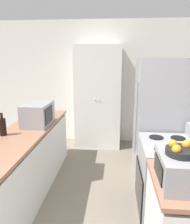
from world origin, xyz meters
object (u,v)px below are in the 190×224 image
wine_bottle (3,126)px  toaster_oven (180,170)px  stove (168,179)px  refrigerator (161,122)px  fruit_bowl (180,150)px  pantry_cabinet (98,97)px  microwave (38,114)px

wine_bottle → toaster_oven: size_ratio=0.68×
toaster_oven → wine_bottle: bearing=154.1°
stove → refrigerator: refrigerator is taller
toaster_oven → fruit_bowl: size_ratio=1.86×
wine_bottle → pantry_cabinet: bearing=62.6°
toaster_oven → fruit_bowl: (-0.01, 0.01, 0.15)m
pantry_cabinet → stove: (0.98, -2.07, -0.59)m
wine_bottle → toaster_oven: bearing=-25.9°
pantry_cabinet → wine_bottle: size_ratio=7.25×
fruit_bowl → stove: bearing=80.0°
refrigerator → toaster_oven: size_ratio=4.30×
microwave → wine_bottle: (-0.28, -0.48, -0.04)m
microwave → wine_bottle: microwave is taller
stove → fruit_bowl: bearing=-100.0°
pantry_cabinet → refrigerator: (1.03, -1.27, -0.13)m
refrigerator → toaster_oven: (-0.17, -1.62, 0.09)m
microwave → toaster_oven: microwave is taller
microwave → toaster_oven: 2.11m
microwave → wine_bottle: 0.55m
pantry_cabinet → toaster_oven: pantry_cabinet is taller
refrigerator → microwave: bearing=-172.4°
microwave → toaster_oven: bearing=-41.0°
pantry_cabinet → refrigerator: bearing=-50.9°
stove → microwave: (-1.73, 0.57, 0.59)m
refrigerator → fruit_bowl: (-0.18, -1.61, 0.24)m
pantry_cabinet → toaster_oven: 3.01m
refrigerator → pantry_cabinet: bearing=129.1°
refrigerator → wine_bottle: refrigerator is taller
wine_bottle → fruit_bowl: size_ratio=1.26×
stove → fruit_bowl: size_ratio=4.60×
microwave → fruit_bowl: fruit_bowl is taller
pantry_cabinet → wine_bottle: bearing=-117.4°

